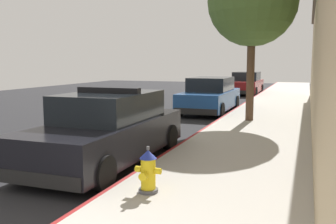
% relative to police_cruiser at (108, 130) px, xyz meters
% --- Properties ---
extents(ground_plane, '(30.76, 60.00, 0.20)m').
position_rel_police_cruiser_xyz_m(ground_plane, '(-3.29, 4.49, -0.84)').
color(ground_plane, '#232326').
extents(sidewalk_pavement, '(3.17, 60.00, 0.14)m').
position_rel_police_cruiser_xyz_m(sidewalk_pavement, '(2.71, 4.49, -0.68)').
color(sidewalk_pavement, '#ADA89E').
rests_on(sidewalk_pavement, ground).
extents(curb_painted_edge, '(0.08, 60.00, 0.14)m').
position_rel_police_cruiser_xyz_m(curb_painted_edge, '(1.08, 4.49, -0.68)').
color(curb_painted_edge, maroon).
rests_on(curb_painted_edge, ground).
extents(police_cruiser, '(1.94, 4.84, 1.68)m').
position_rel_police_cruiser_xyz_m(police_cruiser, '(0.00, 0.00, 0.00)').
color(police_cruiser, black).
rests_on(police_cruiser, ground).
extents(parked_car_silver_ahead, '(1.94, 4.84, 1.56)m').
position_rel_police_cruiser_xyz_m(parked_car_silver_ahead, '(0.05, 9.22, -0.00)').
color(parked_car_silver_ahead, navy).
rests_on(parked_car_silver_ahead, ground).
extents(parked_car_dark_far, '(1.94, 4.84, 1.56)m').
position_rel_police_cruiser_xyz_m(parked_car_dark_far, '(0.09, 19.46, -0.00)').
color(parked_car_dark_far, maroon).
rests_on(parked_car_dark_far, ground).
extents(fire_hydrant, '(0.44, 0.40, 0.76)m').
position_rel_police_cruiser_xyz_m(fire_hydrant, '(1.77, -1.88, -0.26)').
color(fire_hydrant, '#4C4C51').
rests_on(fire_hydrant, sidewalk_pavement).
extents(street_tree, '(3.14, 3.14, 5.78)m').
position_rel_police_cruiser_xyz_m(street_tree, '(2.18, 6.51, 3.58)').
color(street_tree, brown).
rests_on(street_tree, sidewalk_pavement).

